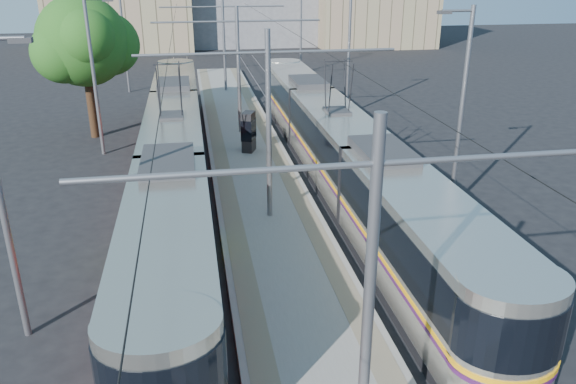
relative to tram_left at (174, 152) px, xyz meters
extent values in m
plane|color=black|center=(3.60, -12.31, -1.70)|extent=(160.00, 160.00, 0.00)
cube|color=gray|center=(3.60, 4.69, -1.55)|extent=(4.00, 50.00, 0.30)
cube|color=gray|center=(2.15, 4.69, -1.40)|extent=(0.70, 50.00, 0.01)
cube|color=gray|center=(5.05, 4.69, -1.40)|extent=(0.70, 50.00, 0.01)
cube|color=gray|center=(-0.72, 4.69, -1.69)|extent=(0.07, 70.00, 0.03)
cube|color=gray|center=(0.72, 4.69, -1.69)|extent=(0.07, 70.00, 0.03)
cube|color=gray|center=(6.48, 4.69, -1.69)|extent=(0.07, 70.00, 0.03)
cube|color=gray|center=(7.92, 4.69, -1.69)|extent=(0.07, 70.00, 0.03)
cube|color=black|center=(0.00, 0.00, -1.50)|extent=(2.30, 31.96, 0.40)
cube|color=#A7A499|center=(0.00, 0.00, 0.15)|extent=(2.40, 30.36, 2.90)
cube|color=black|center=(0.00, 0.00, 0.65)|extent=(2.43, 30.36, 1.30)
cube|color=#E6B40C|center=(0.00, 0.00, -0.25)|extent=(2.43, 30.36, 0.12)
cube|color=#BC100A|center=(0.00, 0.00, -0.75)|extent=(2.42, 30.36, 1.10)
cube|color=#2D2D30|center=(0.00, 0.00, 1.75)|extent=(1.68, 3.00, 0.30)
cube|color=black|center=(7.20, -0.42, -1.50)|extent=(2.30, 30.63, 0.40)
cube|color=beige|center=(7.20, -0.42, 0.15)|extent=(2.40, 29.03, 2.90)
cube|color=black|center=(7.20, -0.42, 0.65)|extent=(2.43, 29.03, 1.30)
cube|color=#FFAA0D|center=(7.20, -0.42, -0.25)|extent=(2.43, 29.03, 0.12)
cube|color=#41154A|center=(7.20, -0.42, -0.40)|extent=(2.43, 29.03, 0.10)
cube|color=#2D2D30|center=(7.20, -0.42, 1.75)|extent=(1.68, 3.00, 0.30)
cylinder|color=slate|center=(3.60, -16.31, 2.10)|extent=(0.20, 0.20, 7.00)
cylinder|color=slate|center=(3.60, -16.31, 4.80)|extent=(9.20, 0.10, 0.10)
cylinder|color=slate|center=(3.60, -4.31, 2.10)|extent=(0.20, 0.20, 7.00)
cylinder|color=slate|center=(3.60, -4.31, 4.80)|extent=(9.20, 0.10, 0.10)
cylinder|color=slate|center=(3.60, 7.69, 2.10)|extent=(0.20, 0.20, 7.00)
cylinder|color=slate|center=(3.60, 7.69, 4.80)|extent=(9.20, 0.10, 0.10)
cylinder|color=slate|center=(3.60, 19.69, 2.10)|extent=(0.20, 0.20, 7.00)
cylinder|color=slate|center=(3.60, 19.69, 4.80)|extent=(9.20, 0.10, 0.10)
cylinder|color=black|center=(0.00, 4.69, 3.85)|extent=(0.02, 70.00, 0.02)
cylinder|color=black|center=(7.20, 4.69, 3.85)|extent=(0.02, 70.00, 0.02)
cylinder|color=slate|center=(-3.90, -10.31, 2.30)|extent=(0.18, 0.18, 8.00)
cube|color=#2D2D30|center=(-2.80, -10.31, 6.05)|extent=(0.50, 0.22, 0.12)
cylinder|color=slate|center=(-3.90, 5.69, 2.30)|extent=(0.18, 0.18, 8.00)
cube|color=#2D2D30|center=(-2.80, 5.69, 6.05)|extent=(0.50, 0.22, 0.12)
cylinder|color=slate|center=(-3.90, 21.69, 2.30)|extent=(0.18, 0.18, 8.00)
cylinder|color=slate|center=(11.10, -4.31, 2.30)|extent=(0.18, 0.18, 8.00)
cube|color=#2D2D30|center=(10.00, -4.31, 6.05)|extent=(0.50, 0.22, 0.12)
cylinder|color=slate|center=(11.10, 11.69, 2.30)|extent=(0.18, 0.18, 8.00)
cylinder|color=slate|center=(11.10, 27.69, 2.30)|extent=(0.18, 0.18, 8.00)
cube|color=black|center=(3.69, 3.94, -0.37)|extent=(0.84, 1.03, 2.06)
cube|color=black|center=(3.69, 3.94, -0.24)|extent=(0.88, 1.08, 1.08)
cylinder|color=#382314|center=(-4.79, 9.10, -0.06)|extent=(0.45, 0.45, 3.30)
sphere|color=#164E17|center=(-4.79, 9.10, 3.76)|extent=(4.95, 4.95, 4.95)
sphere|color=#164E17|center=(-3.56, 9.92, 3.45)|extent=(3.51, 3.51, 3.51)
camera|label=1|loc=(0.87, -24.02, 7.58)|focal=35.00mm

